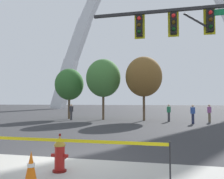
% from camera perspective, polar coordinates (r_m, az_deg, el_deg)
% --- Properties ---
extents(ground_plane, '(240.00, 240.00, 0.00)m').
position_cam_1_polar(ground_plane, '(7.95, -8.65, -16.35)').
color(ground_plane, '#333335').
extents(fire_hydrant, '(0.46, 0.48, 0.99)m').
position_cam_1_polar(fire_hydrant, '(6.42, -12.80, -15.26)').
color(fire_hydrant, '#5E0F0D').
rests_on(fire_hydrant, ground).
extents(caution_tape_barrier, '(5.84, 0.06, 0.93)m').
position_cam_1_polar(caution_tape_barrier, '(6.26, -14.33, -13.83)').
color(caution_tape_barrier, '#232326').
rests_on(caution_tape_barrier, ground).
extents(traffic_cone_mid_sidewalk, '(0.36, 0.36, 0.73)m').
position_cam_1_polar(traffic_cone_mid_sidewalk, '(5.73, -19.44, -17.80)').
color(traffic_cone_mid_sidewalk, black).
rests_on(traffic_cone_mid_sidewalk, ground).
extents(traffic_signal_gantry, '(6.42, 0.44, 6.00)m').
position_cam_1_polar(traffic_signal_gantry, '(10.01, 21.21, 11.22)').
color(traffic_signal_gantry, '#232326').
rests_on(traffic_signal_gantry, ground).
extents(monument_arch, '(52.54, 3.00, 45.06)m').
position_cam_1_polar(monument_arch, '(58.96, 9.82, 14.65)').
color(monument_arch, silver).
rests_on(monument_arch, ground).
extents(tree_far_left, '(3.11, 3.11, 5.44)m').
position_cam_1_polar(tree_far_left, '(25.45, -10.54, 1.25)').
color(tree_far_left, brown).
rests_on(tree_far_left, ground).
extents(tree_left_mid, '(3.58, 3.58, 6.26)m').
position_cam_1_polar(tree_left_mid, '(23.88, -2.16, 2.84)').
color(tree_left_mid, brown).
rests_on(tree_left_mid, ground).
extents(tree_center_left, '(3.59, 3.59, 6.29)m').
position_cam_1_polar(tree_center_left, '(22.90, 7.86, 3.17)').
color(tree_center_left, brown).
rests_on(tree_center_left, ground).
extents(pedestrian_walking_left, '(0.36, 0.39, 1.59)m').
position_cam_1_polar(pedestrian_walking_left, '(22.10, 13.90, -5.60)').
color(pedestrian_walking_left, '#38383D').
rests_on(pedestrian_walking_left, ground).
extents(pedestrian_standing_center, '(0.39, 0.31, 1.59)m').
position_cam_1_polar(pedestrian_standing_center, '(20.35, 19.39, -5.74)').
color(pedestrian_standing_center, '#232847').
rests_on(pedestrian_standing_center, ground).
extents(pedestrian_walking_right, '(0.38, 0.29, 1.59)m').
position_cam_1_polar(pedestrian_walking_right, '(23.56, -10.06, -5.47)').
color(pedestrian_walking_right, '#38383D').
rests_on(pedestrian_walking_right, ground).
extents(pedestrian_near_trees, '(0.37, 0.39, 1.59)m').
position_cam_1_polar(pedestrian_near_trees, '(22.48, 22.98, -5.40)').
color(pedestrian_near_trees, brown).
rests_on(pedestrian_near_trees, ground).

